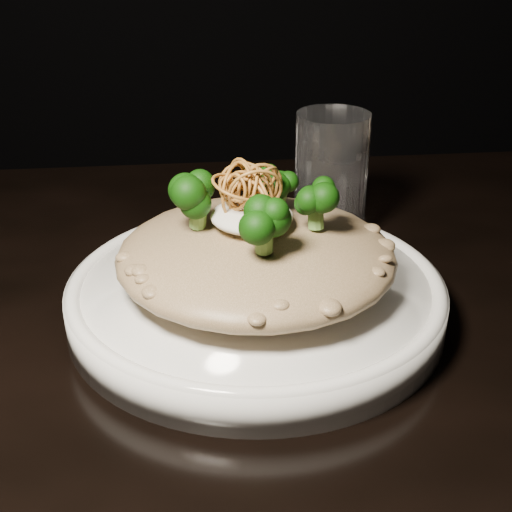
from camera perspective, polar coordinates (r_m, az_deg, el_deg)
The scene contains 7 objects.
table at distance 0.63m, azimuth -1.66°, elevation -11.80°, with size 1.10×0.80×0.75m.
plate at distance 0.59m, azimuth 0.00°, elevation -3.39°, with size 0.31×0.31×0.03m, color white.
risotto at distance 0.57m, azimuth 0.01°, elevation 0.09°, with size 0.22×0.22×0.05m, color brown.
broccoli at distance 0.55m, azimuth 0.39°, elevation 4.82°, with size 0.14×0.14×0.05m, color black, non-canonical shape.
cheese at distance 0.56m, azimuth -0.34°, elevation 3.23°, with size 0.07×0.07×0.02m, color white.
shallots at distance 0.55m, azimuth -0.56°, elevation 5.91°, with size 0.06×0.06×0.04m, color brown, non-canonical shape.
drinking_glass at distance 0.72m, azimuth 6.01°, elevation 6.35°, with size 0.07×0.07×0.13m, color white.
Camera 1 is at (-0.04, -0.49, 1.06)m, focal length 50.00 mm.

